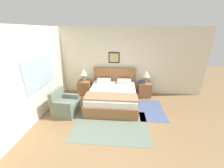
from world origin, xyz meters
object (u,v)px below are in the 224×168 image
Objects in this scene: armchair at (65,105)px; table_lamp_by_door at (146,74)px; bed at (113,96)px; nightstand_by_door at (144,89)px; nightstand_near_window at (85,87)px; table_lamp_near_window at (84,73)px.

armchair is 1.58× the size of table_lamp_by_door.
bed reaches higher than table_lamp_by_door.
bed is at bearing -149.25° from nightstand_by_door.
nightstand_near_window is 1.11× the size of table_lamp_near_window.
armchair is 1.60m from table_lamp_near_window.
bed is 3.75× the size of table_lamp_by_door.
armchair reaches higher than nightstand_by_door.
table_lamp_by_door is at bearing -0.48° from nightstand_near_window.
table_lamp_by_door is at bearing 123.32° from armchair.
bed is 1.41m from nightstand_by_door.
nightstand_by_door is at bearing 117.73° from table_lamp_by_door.
nightstand_near_window is at bearing 180.00° from nightstand_by_door.
bed is 3.75× the size of table_lamp_near_window.
nightstand_near_window and nightstand_by_door have the same top height.
nightstand_by_door is at bearing 30.75° from bed.
nightstand_near_window is at bearing 113.48° from table_lamp_near_window.
bed is at bearing -30.75° from nightstand_near_window.
bed is at bearing -150.19° from table_lamp_by_door.
nightstand_by_door is 1.11× the size of table_lamp_by_door.
table_lamp_by_door is (2.42, 0.00, 0.00)m from table_lamp_near_window.
table_lamp_near_window is 1.00× the size of table_lamp_by_door.
table_lamp_by_door is at bearing -62.27° from nightstand_by_door.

